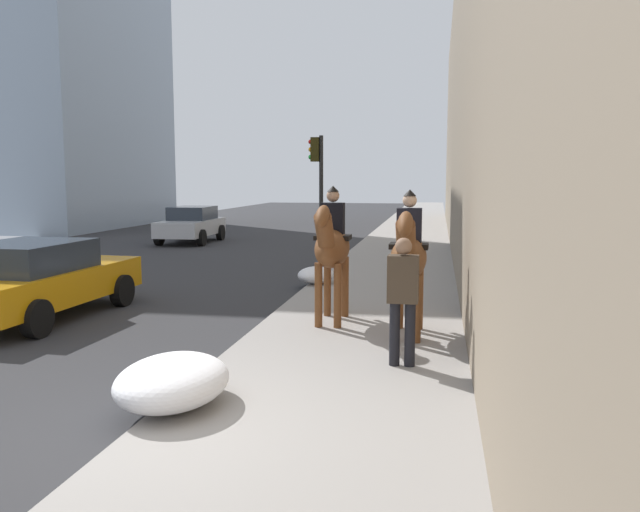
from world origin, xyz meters
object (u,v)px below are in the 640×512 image
at_px(mounted_horse_near, 332,246).
at_px(car_near_lane, 35,279).
at_px(car_mid_lane, 191,224).
at_px(mounted_horse_far, 408,256).
at_px(traffic_light_near_curb, 318,179).
at_px(pedestrian_greeting, 403,293).

xyz_separation_m(mounted_horse_near, car_near_lane, (-0.16, 5.49, -0.68)).
relative_size(mounted_horse_near, car_near_lane, 0.53).
distance_m(car_near_lane, car_mid_lane, 14.05).
height_order(mounted_horse_near, mounted_horse_far, mounted_horse_near).
xyz_separation_m(mounted_horse_far, traffic_light_near_curb, (8.70, 3.04, 1.16)).
xyz_separation_m(mounted_horse_near, mounted_horse_far, (-0.74, -1.33, -0.04)).
bearing_deg(mounted_horse_near, traffic_light_near_curb, -168.10).
height_order(pedestrian_greeting, car_mid_lane, pedestrian_greeting).
distance_m(mounted_horse_near, mounted_horse_far, 1.52).
xyz_separation_m(pedestrian_greeting, car_near_lane, (2.20, 6.83, -0.35)).
distance_m(mounted_horse_far, traffic_light_near_curb, 9.29).
xyz_separation_m(car_near_lane, traffic_light_near_curb, (8.11, -3.78, 1.81)).
relative_size(pedestrian_greeting, traffic_light_near_curb, 0.45).
bearing_deg(pedestrian_greeting, mounted_horse_far, 1.39).
height_order(pedestrian_greeting, traffic_light_near_curb, traffic_light_near_curb).
height_order(car_near_lane, traffic_light_near_curb, traffic_light_near_curb).
height_order(mounted_horse_far, pedestrian_greeting, mounted_horse_far).
height_order(pedestrian_greeting, car_near_lane, pedestrian_greeting).
bearing_deg(mounted_horse_near, car_near_lane, -88.58).
distance_m(car_near_lane, traffic_light_near_curb, 9.13).
xyz_separation_m(mounted_horse_near, pedestrian_greeting, (-2.36, -1.33, -0.34)).
relative_size(mounted_horse_near, car_mid_lane, 0.60).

